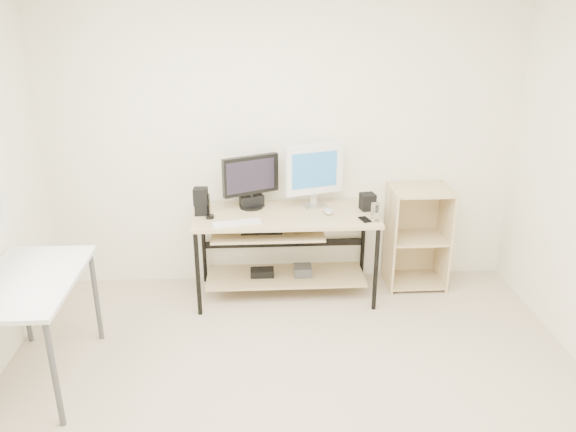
# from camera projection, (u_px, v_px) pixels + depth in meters

# --- Properties ---
(room) EXTENTS (4.01, 4.01, 2.62)m
(room) POSITION_uv_depth(u_px,v_px,m) (275.00, 223.00, 2.87)
(room) COLOR #C4B297
(room) RESTS_ON ground
(desk) EXTENTS (1.50, 0.65, 0.75)m
(desk) POSITION_uv_depth(u_px,v_px,m) (283.00, 237.00, 4.66)
(desk) COLOR tan
(desk) RESTS_ON ground
(side_table) EXTENTS (0.60, 1.00, 0.75)m
(side_table) POSITION_uv_depth(u_px,v_px,m) (29.00, 290.00, 3.54)
(side_table) COLOR white
(side_table) RESTS_ON ground
(shelf_unit) EXTENTS (0.50, 0.40, 0.90)m
(shelf_unit) POSITION_uv_depth(u_px,v_px,m) (416.00, 236.00, 4.91)
(shelf_unit) COLOR #D1B883
(shelf_unit) RESTS_ON ground
(black_monitor) EXTENTS (0.46, 0.25, 0.44)m
(black_monitor) POSITION_uv_depth(u_px,v_px,m) (251.00, 178.00, 4.62)
(black_monitor) COLOR black
(black_monitor) RESTS_ON desk
(white_imac) EXTENTS (0.49, 0.20, 0.53)m
(white_imac) POSITION_uv_depth(u_px,v_px,m) (314.00, 171.00, 4.63)
(white_imac) COLOR silver
(white_imac) RESTS_ON desk
(keyboard) EXTENTS (0.39, 0.18, 0.01)m
(keyboard) POSITION_uv_depth(u_px,v_px,m) (237.00, 223.00, 4.37)
(keyboard) COLOR white
(keyboard) RESTS_ON desk
(mouse) EXTENTS (0.08, 0.12, 0.04)m
(mouse) POSITION_uv_depth(u_px,v_px,m) (329.00, 211.00, 4.57)
(mouse) COLOR #BABAC0
(mouse) RESTS_ON desk
(center_speaker) EXTENTS (0.21, 0.14, 0.10)m
(center_speaker) POSITION_uv_depth(u_px,v_px,m) (252.00, 201.00, 4.71)
(center_speaker) COLOR black
(center_speaker) RESTS_ON desk
(speaker_left) EXTENTS (0.11, 0.11, 0.22)m
(speaker_left) POSITION_uv_depth(u_px,v_px,m) (201.00, 201.00, 4.52)
(speaker_left) COLOR black
(speaker_left) RESTS_ON desk
(speaker_right) EXTENTS (0.13, 0.13, 0.14)m
(speaker_right) POSITION_uv_depth(u_px,v_px,m) (368.00, 202.00, 4.64)
(speaker_right) COLOR black
(speaker_right) RESTS_ON desk
(audio_controller) EXTENTS (0.09, 0.06, 0.16)m
(audio_controller) POSITION_uv_depth(u_px,v_px,m) (205.00, 204.00, 4.55)
(audio_controller) COLOR black
(audio_controller) RESTS_ON desk
(volume_puck) EXTENTS (0.08, 0.08, 0.03)m
(volume_puck) POSITION_uv_depth(u_px,v_px,m) (210.00, 217.00, 4.47)
(volume_puck) COLOR black
(volume_puck) RESTS_ON desk
(smartphone) EXTENTS (0.10, 0.14, 0.01)m
(smartphone) POSITION_uv_depth(u_px,v_px,m) (365.00, 220.00, 4.44)
(smartphone) COLOR black
(smartphone) RESTS_ON desk
(coaster) EXTENTS (0.09, 0.09, 0.01)m
(coaster) POSITION_uv_depth(u_px,v_px,m) (375.00, 220.00, 4.43)
(coaster) COLOR #9E7547
(coaster) RESTS_ON desk
(drinking_glass) EXTENTS (0.07, 0.07, 0.14)m
(drinking_glass) POSITION_uv_depth(u_px,v_px,m) (375.00, 212.00, 4.41)
(drinking_glass) COLOR white
(drinking_glass) RESTS_ON coaster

